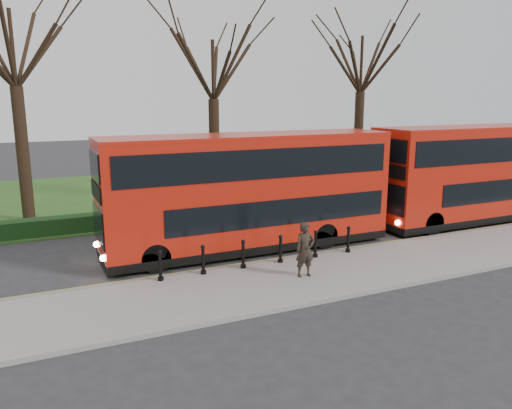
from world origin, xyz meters
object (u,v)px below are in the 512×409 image
pedestrian (305,250)px  bus_rear (482,174)px  bus_lead (249,193)px  bollard_row (262,252)px

pedestrian → bus_rear: bearing=21.9°
bus_lead → pedestrian: (0.28, -4.07, -1.29)m
bollard_row → pedestrian: bearing=-63.1°
bollard_row → bus_lead: bus_lead is taller
pedestrian → bollard_row: bearing=121.9°
bus_lead → pedestrian: bearing=-86.0°
bollard_row → pedestrian: pedestrian is taller
bollard_row → pedestrian: 1.90m
bollard_row → pedestrian: (0.84, -1.65, 0.44)m
bus_lead → pedestrian: size_ratio=6.29×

